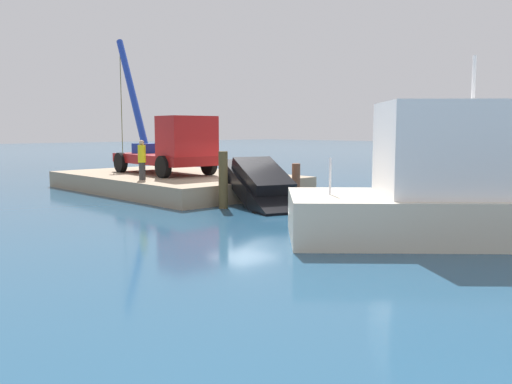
{
  "coord_description": "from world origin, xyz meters",
  "views": [
    {
      "loc": [
        17.21,
        -15.53,
        2.99
      ],
      "look_at": [
        1.34,
        -0.54,
        0.48
      ],
      "focal_mm": 38.52,
      "sensor_mm": 36.0,
      "label": 1
    }
  ],
  "objects": [
    {
      "name": "ground",
      "position": [
        0.0,
        0.0,
        0.0
      ],
      "size": [
        200.0,
        200.0,
        0.0
      ],
      "primitive_type": "plane",
      "color": "navy"
    },
    {
      "name": "dock",
      "position": [
        -5.05,
        0.0,
        0.4
      ],
      "size": [
        11.75,
        7.58,
        0.8
      ],
      "primitive_type": "cube",
      "color": "gray",
      "rests_on": "ground"
    },
    {
      "name": "crane_truck",
      "position": [
        -4.88,
        -0.33,
        2.23
      ],
      "size": [
        9.43,
        3.13,
        7.31
      ],
      "color": "maroon",
      "rests_on": "dock"
    },
    {
      "name": "dock_worker",
      "position": [
        -3.41,
        -2.83,
        1.68
      ],
      "size": [
        0.34,
        0.34,
        1.72
      ],
      "color": "#373737",
      "rests_on": "dock"
    },
    {
      "name": "salvaged_car",
      "position": [
        2.07,
        -0.84,
        0.74
      ],
      "size": [
        4.91,
        3.31,
        2.58
      ],
      "color": "black",
      "rests_on": "ground"
    },
    {
      "name": "piling_near",
      "position": [
        1.35,
        -2.25,
        1.08
      ],
      "size": [
        0.35,
        0.35,
        2.16
      ],
      "primitive_type": "cylinder",
      "color": "brown",
      "rests_on": "ground"
    },
    {
      "name": "piling_mid",
      "position": [
        1.17,
        2.02,
        0.75
      ],
      "size": [
        0.36,
        0.36,
        1.51
      ],
      "primitive_type": "cylinder",
      "color": "brown",
      "rests_on": "ground"
    }
  ]
}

